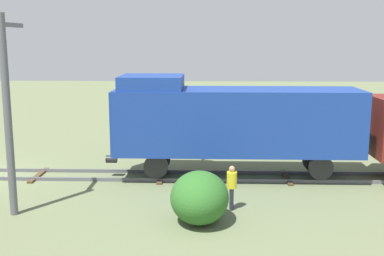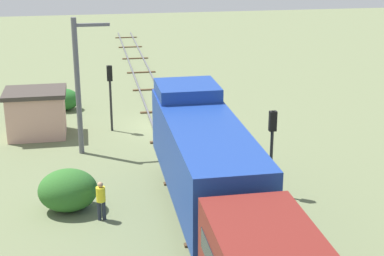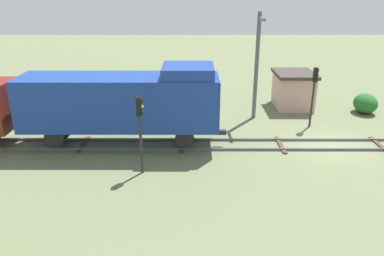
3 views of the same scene
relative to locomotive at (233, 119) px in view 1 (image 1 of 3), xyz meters
name	(u,v)px [view 1 (image 1 of 3)]	position (x,y,z in m)	size (l,w,h in m)	color
locomotive	(233,119)	(0.00, 0.00, 0.00)	(2.90, 11.60, 4.60)	navy
traffic_signal_mid	(203,109)	(-3.40, -1.40, -0.02)	(0.32, 0.34, 3.95)	#262628
worker_by_signal	(232,184)	(4.20, -0.21, -1.78)	(0.38, 0.38, 1.70)	#262B38
catenary_mast	(8,110)	(4.93, -8.25, 1.10)	(1.94, 0.28, 7.27)	#595960
bush_near	(295,118)	(-10.65, 4.80, -1.66)	(3.06, 2.51, 2.23)	#236D26
bush_mid	(200,197)	(5.56, -1.40, -1.86)	(2.52, 2.06, 1.83)	#2C6426
bush_far	(325,132)	(-8.67, 6.34, -2.20)	(1.59, 1.30, 1.16)	#2A8126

